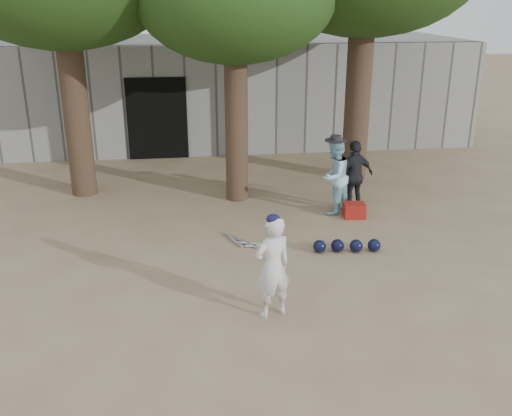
{
  "coord_description": "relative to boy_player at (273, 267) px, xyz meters",
  "views": [
    {
      "loc": [
        -0.54,
        -7.67,
        4.21
      ],
      "look_at": [
        0.6,
        1.0,
        0.95
      ],
      "focal_mm": 40.0,
      "sensor_mm": 36.0,
      "label": 1
    }
  ],
  "objects": [
    {
      "name": "bat_pile",
      "position": [
        -0.03,
        2.45,
        -0.71
      ],
      "size": [
        1.05,
        0.78,
        0.06
      ],
      "color": "#B1B1B8",
      "rests_on": "ground"
    },
    {
      "name": "helmet_row",
      "position": [
        1.62,
        1.9,
        -0.62
      ],
      "size": [
        1.19,
        0.31,
        0.23
      ],
      "color": "black",
      "rests_on": "ground"
    },
    {
      "name": "back_building",
      "position": [
        -0.6,
        11.1,
        0.76
      ],
      "size": [
        16.0,
        5.24,
        3.0
      ],
      "color": "gray",
      "rests_on": "ground"
    },
    {
      "name": "spectator_dark",
      "position": [
        2.32,
        3.9,
        0.01
      ],
      "size": [
        0.95,
        0.63,
        1.49
      ],
      "primitive_type": "imported",
      "rotation": [
        0.0,
        0.0,
        3.47
      ],
      "color": "black",
      "rests_on": "ground"
    },
    {
      "name": "ground",
      "position": [
        -0.6,
        0.76,
        -0.74
      ],
      "size": [
        70.0,
        70.0,
        0.0
      ],
      "primitive_type": "plane",
      "color": "#937C5E",
      "rests_on": "ground"
    },
    {
      "name": "spectator_blue",
      "position": [
        1.86,
        3.82,
        0.04
      ],
      "size": [
        0.95,
        0.96,
        1.56
      ],
      "primitive_type": "imported",
      "rotation": [
        0.0,
        0.0,
        3.97
      ],
      "color": "#97CFEA",
      "rests_on": "ground"
    },
    {
      "name": "boy_player",
      "position": [
        0.0,
        0.0,
        0.0
      ],
      "size": [
        0.63,
        0.52,
        1.48
      ],
      "primitive_type": "imported",
      "rotation": [
        0.0,
        0.0,
        3.51
      ],
      "color": "silver",
      "rests_on": "ground"
    },
    {
      "name": "red_bag",
      "position": [
        2.23,
        3.5,
        -0.59
      ],
      "size": [
        0.45,
        0.36,
        0.3
      ],
      "primitive_type": "cube",
      "rotation": [
        0.0,
        0.0,
        -0.09
      ],
      "color": "maroon",
      "rests_on": "ground"
    }
  ]
}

